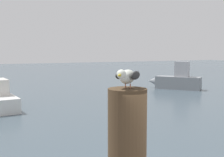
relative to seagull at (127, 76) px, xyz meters
name	(u,v)px	position (x,y,z in m)	size (l,w,h in m)	color
seagull	(127,76)	(0.00, 0.00, 0.00)	(0.32, 0.30, 0.14)	tan
boat_grey	(175,80)	(12.30, 15.12, -2.00)	(3.05, 3.58, 2.00)	gray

